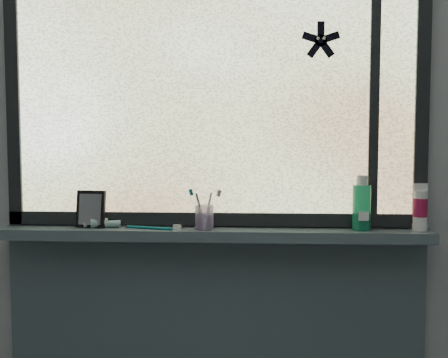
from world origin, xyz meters
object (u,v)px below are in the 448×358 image
object	(u,v)px
vanity_mirror	(91,209)
cream_tube	(420,205)
mouthwash_bottle	(362,203)
toothbrush_cup	(204,218)

from	to	relation	value
vanity_mirror	cream_tube	xyz separation A→B (m)	(1.23, -0.00, 0.02)
mouthwash_bottle	toothbrush_cup	bearing A→B (deg)	-177.75
vanity_mirror	toothbrush_cup	distance (m)	0.44
toothbrush_cup	cream_tube	size ratio (longest dim) A/B	0.72
toothbrush_cup	mouthwash_bottle	xyz separation A→B (m)	(0.58, 0.02, 0.06)
toothbrush_cup	vanity_mirror	bearing A→B (deg)	176.41
toothbrush_cup	mouthwash_bottle	distance (m)	0.58
mouthwash_bottle	cream_tube	xyz separation A→B (m)	(0.21, 0.00, -0.01)
toothbrush_cup	mouthwash_bottle	bearing A→B (deg)	2.25
cream_tube	vanity_mirror	bearing A→B (deg)	179.98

